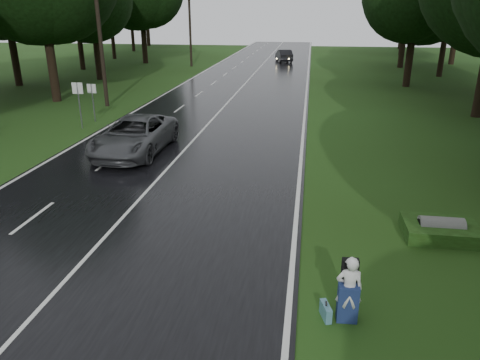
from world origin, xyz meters
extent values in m
plane|color=#214314|center=(0.00, 0.00, 0.00)|extent=(160.00, 160.00, 0.00)
cube|color=black|center=(0.00, 20.00, 0.02)|extent=(12.00, 140.00, 0.04)
cube|color=silver|center=(0.00, 20.00, 0.04)|extent=(0.12, 140.00, 0.01)
imported|color=#444548|center=(-2.25, 9.62, 0.90)|extent=(2.93, 6.20, 1.71)
imported|color=black|center=(2.45, 51.58, 0.82)|extent=(2.70, 5.01, 1.57)
imported|color=silver|center=(7.11, -1.83, 0.82)|extent=(0.61, 0.41, 1.63)
cube|color=navy|center=(7.11, -1.83, 0.46)|extent=(0.47, 0.32, 0.91)
cube|color=black|center=(7.12, -1.59, 1.18)|extent=(0.38, 0.21, 0.52)
cube|color=teal|center=(6.64, -1.83, 0.18)|extent=(0.28, 0.52, 0.36)
cylinder|color=slate|center=(10.25, 2.70, 0.00)|extent=(1.32, 0.66, 0.66)
camera|label=1|loc=(6.00, -10.59, 6.64)|focal=33.79mm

